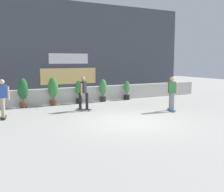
# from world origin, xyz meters

# --- Properties ---
(ground_plane) EXTENTS (48.00, 48.00, 0.00)m
(ground_plane) POSITION_xyz_m (0.00, 0.00, 0.00)
(ground_plane) COLOR #B2AFA8
(planter_wall) EXTENTS (18.00, 0.40, 0.90)m
(planter_wall) POSITION_xyz_m (0.00, 6.00, 0.45)
(planter_wall) COLOR beige
(planter_wall) RESTS_ON ground
(building_backdrop) EXTENTS (20.00, 2.08, 6.50)m
(building_backdrop) POSITION_xyz_m (0.00, 10.00, 3.25)
(building_backdrop) COLOR #424751
(building_backdrop) RESTS_ON ground
(potted_plant_0) EXTENTS (0.54, 0.54, 1.56)m
(potted_plant_0) POSITION_xyz_m (-3.13, 5.55, 0.91)
(potted_plant_0) COLOR brown
(potted_plant_0) RESTS_ON ground
(potted_plant_1) EXTENTS (0.55, 0.55, 1.56)m
(potted_plant_1) POSITION_xyz_m (-1.52, 5.55, 0.92)
(potted_plant_1) COLOR brown
(potted_plant_1) RESTS_ON ground
(potted_plant_2) EXTENTS (0.43, 0.43, 1.34)m
(potted_plant_2) POSITION_xyz_m (0.01, 5.55, 0.75)
(potted_plant_2) COLOR black
(potted_plant_2) RESTS_ON ground
(potted_plant_3) EXTENTS (0.44, 0.44, 1.35)m
(potted_plant_3) POSITION_xyz_m (1.56, 5.55, 0.76)
(potted_plant_3) COLOR #2D2823
(potted_plant_3) RESTS_ON ground
(potted_plant_4) EXTENTS (0.36, 0.36, 1.19)m
(potted_plant_4) POSITION_xyz_m (3.24, 5.55, 0.63)
(potted_plant_4) COLOR black
(potted_plant_4) RESTS_ON ground
(skater_far_right) EXTENTS (0.70, 0.71, 1.70)m
(skater_far_right) POSITION_xyz_m (-0.65, 3.27, 0.94)
(skater_far_right) COLOR black
(skater_far_right) RESTS_ON ground
(skater_by_wall_right) EXTENTS (0.53, 0.82, 1.70)m
(skater_by_wall_right) POSITION_xyz_m (3.15, 1.15, 0.94)
(skater_by_wall_right) COLOR #266699
(skater_by_wall_right) RESTS_ON ground
(skater_by_wall_left) EXTENTS (0.55, 0.82, 1.70)m
(skater_by_wall_left) POSITION_xyz_m (-4.42, 3.16, 0.94)
(skater_by_wall_left) COLOR black
(skater_by_wall_left) RESTS_ON ground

